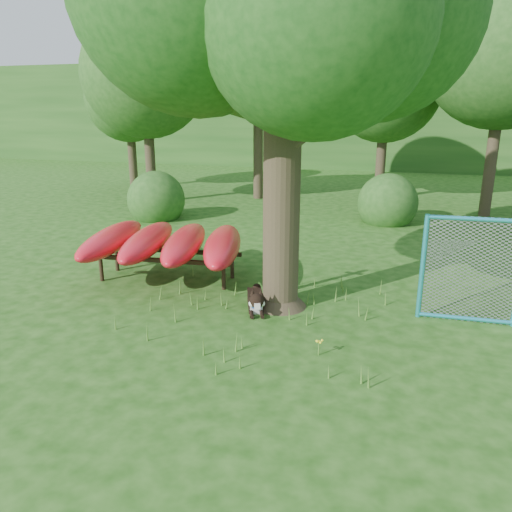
# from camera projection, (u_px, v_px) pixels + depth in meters

# --- Properties ---
(ground) EXTENTS (80.00, 80.00, 0.00)m
(ground) POSITION_uv_depth(u_px,v_px,m) (221.00, 339.00, 7.58)
(ground) COLOR #19460E
(ground) RESTS_ON ground
(wooden_post) EXTENTS (0.35, 0.13, 1.27)m
(wooden_post) POSITION_uv_depth(u_px,v_px,m) (281.00, 259.00, 9.32)
(wooden_post) COLOR brown
(wooden_post) RESTS_ON ground
(kayak_rack) EXTENTS (3.67, 3.26, 1.02)m
(kayak_rack) POSITION_uv_depth(u_px,v_px,m) (166.00, 243.00, 10.01)
(kayak_rack) COLOR black
(kayak_rack) RESTS_ON ground
(husky_dog) EXTENTS (0.56, 1.08, 0.49)m
(husky_dog) POSITION_uv_depth(u_px,v_px,m) (256.00, 301.00, 8.63)
(husky_dog) COLOR black
(husky_dog) RESTS_ON ground
(wildflower_clump) EXTENTS (0.11, 0.09, 0.24)m
(wildflower_clump) POSITION_uv_depth(u_px,v_px,m) (319.00, 343.00, 7.05)
(wildflower_clump) COLOR #53872C
(wildflower_clump) RESTS_ON ground
(bg_tree_a) EXTENTS (4.40, 4.40, 6.70)m
(bg_tree_a) POSITION_uv_depth(u_px,v_px,m) (145.00, 74.00, 17.28)
(bg_tree_a) COLOR #342A1C
(bg_tree_a) RESTS_ON ground
(bg_tree_b) EXTENTS (5.20, 5.20, 8.22)m
(bg_tree_b) POSITION_uv_depth(u_px,v_px,m) (258.00, 43.00, 17.82)
(bg_tree_b) COLOR #342A1C
(bg_tree_b) RESTS_ON ground
(bg_tree_c) EXTENTS (4.00, 4.00, 6.12)m
(bg_tree_c) POSITION_uv_depth(u_px,v_px,m) (386.00, 87.00, 17.91)
(bg_tree_c) COLOR #342A1C
(bg_tree_c) RESTS_ON ground
(bg_tree_d) EXTENTS (4.80, 4.80, 7.50)m
(bg_tree_d) POSITION_uv_depth(u_px,v_px,m) (506.00, 48.00, 14.82)
(bg_tree_d) COLOR #342A1C
(bg_tree_d) RESTS_ON ground
(bg_tree_f) EXTENTS (3.60, 3.60, 5.55)m
(bg_tree_f) POSITION_uv_depth(u_px,v_px,m) (128.00, 99.00, 20.94)
(bg_tree_f) COLOR #342A1C
(bg_tree_f) RESTS_ON ground
(shrub_left) EXTENTS (1.80, 1.80, 1.80)m
(shrub_left) POSITION_uv_depth(u_px,v_px,m) (157.00, 218.00, 15.85)
(shrub_left) COLOR #214F19
(shrub_left) RESTS_ON ground
(shrub_mid) EXTENTS (1.80, 1.80, 1.80)m
(shrub_mid) POSITION_uv_depth(u_px,v_px,m) (386.00, 223.00, 15.28)
(shrub_mid) COLOR #214F19
(shrub_mid) RESTS_ON ground
(wooded_hillside) EXTENTS (80.00, 12.00, 6.00)m
(wooded_hillside) POSITION_uv_depth(u_px,v_px,m) (373.00, 114.00, 32.40)
(wooded_hillside) COLOR #214F19
(wooded_hillside) RESTS_ON ground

